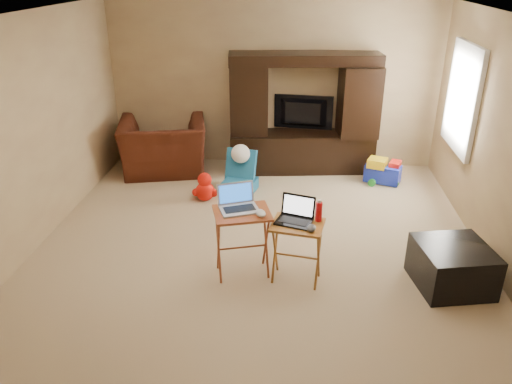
# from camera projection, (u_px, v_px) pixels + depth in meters

# --- Properties ---
(floor) EXTENTS (5.50, 5.50, 0.00)m
(floor) POSITION_uv_depth(u_px,v_px,m) (258.00, 249.00, 5.65)
(floor) COLOR #C9B18B
(floor) RESTS_ON ground
(ceiling) EXTENTS (5.50, 5.50, 0.00)m
(ceiling) POSITION_uv_depth(u_px,v_px,m) (258.00, 16.00, 4.61)
(ceiling) COLOR silver
(ceiling) RESTS_ON ground
(wall_back) EXTENTS (5.00, 0.00, 5.00)m
(wall_back) POSITION_uv_depth(u_px,v_px,m) (273.00, 85.00, 7.62)
(wall_back) COLOR tan
(wall_back) RESTS_ON ground
(wall_front) EXTENTS (5.00, 0.00, 5.00)m
(wall_front) POSITION_uv_depth(u_px,v_px,m) (214.00, 315.00, 2.64)
(wall_front) COLOR tan
(wall_front) RESTS_ON ground
(wall_left) EXTENTS (0.00, 5.50, 5.50)m
(wall_left) POSITION_uv_depth(u_px,v_px,m) (25.00, 138.00, 5.33)
(wall_left) COLOR tan
(wall_left) RESTS_ON ground
(wall_right) EXTENTS (0.00, 5.50, 5.50)m
(wall_right) POSITION_uv_depth(u_px,v_px,m) (509.00, 151.00, 4.93)
(wall_right) COLOR tan
(wall_right) RESTS_ON ground
(window_pane) EXTENTS (0.00, 1.20, 1.20)m
(window_pane) POSITION_uv_depth(u_px,v_px,m) (464.00, 98.00, 6.27)
(window_pane) COLOR white
(window_pane) RESTS_ON ground
(window_frame) EXTENTS (0.06, 1.14, 1.34)m
(window_frame) POSITION_uv_depth(u_px,v_px,m) (462.00, 98.00, 6.28)
(window_frame) COLOR white
(window_frame) RESTS_ON ground
(entertainment_center) EXTENTS (2.23, 0.79, 1.78)m
(entertainment_center) POSITION_uv_depth(u_px,v_px,m) (303.00, 114.00, 7.46)
(entertainment_center) COLOR black
(entertainment_center) RESTS_ON floor
(television) EXTENTS (0.91, 0.23, 0.52)m
(television) POSITION_uv_depth(u_px,v_px,m) (303.00, 113.00, 7.61)
(television) COLOR black
(television) RESTS_ON entertainment_center
(recliner) EXTENTS (1.46, 1.34, 0.81)m
(recliner) POSITION_uv_depth(u_px,v_px,m) (164.00, 147.00, 7.57)
(recliner) COLOR #4D1A10
(recliner) RESTS_ON floor
(child_rocker) EXTENTS (0.53, 0.58, 0.57)m
(child_rocker) POSITION_uv_depth(u_px,v_px,m) (240.00, 172.00, 6.97)
(child_rocker) COLOR #1B6798
(child_rocker) RESTS_ON floor
(plush_toy) EXTENTS (0.36, 0.30, 0.40)m
(plush_toy) POSITION_uv_depth(u_px,v_px,m) (205.00, 187.00, 6.73)
(plush_toy) COLOR red
(plush_toy) RESTS_ON floor
(push_toy) EXTENTS (0.61, 0.53, 0.38)m
(push_toy) POSITION_uv_depth(u_px,v_px,m) (383.00, 171.00, 7.27)
(push_toy) COLOR #192DC9
(push_toy) RESTS_ON floor
(ottoman) EXTENTS (0.80, 0.80, 0.44)m
(ottoman) POSITION_uv_depth(u_px,v_px,m) (452.00, 266.00, 4.93)
(ottoman) COLOR black
(ottoman) RESTS_ON floor
(tray_table_left) EXTENTS (0.65, 0.57, 0.72)m
(tray_table_left) POSITION_uv_depth(u_px,v_px,m) (242.00, 243.00, 5.06)
(tray_table_left) COLOR #984824
(tray_table_left) RESTS_ON floor
(tray_table_right) EXTENTS (0.56, 0.48, 0.65)m
(tray_table_right) POSITION_uv_depth(u_px,v_px,m) (297.00, 252.00, 4.97)
(tray_table_right) COLOR #A46827
(tray_table_right) RESTS_ON floor
(laptop_left) EXTENTS (0.46, 0.42, 0.24)m
(laptop_left) POSITION_uv_depth(u_px,v_px,m) (239.00, 199.00, 4.89)
(laptop_left) COLOR #A7A6AB
(laptop_left) RESTS_ON tray_table_left
(laptop_right) EXTENTS (0.41, 0.37, 0.24)m
(laptop_right) POSITION_uv_depth(u_px,v_px,m) (294.00, 212.00, 4.80)
(laptop_right) COLOR black
(laptop_right) RESTS_ON tray_table_right
(mouse_left) EXTENTS (0.13, 0.17, 0.06)m
(mouse_left) POSITION_uv_depth(u_px,v_px,m) (261.00, 213.00, 4.82)
(mouse_left) COLOR silver
(mouse_left) RESTS_ON tray_table_left
(mouse_right) EXTENTS (0.10, 0.14, 0.05)m
(mouse_right) POSITION_uv_depth(u_px,v_px,m) (312.00, 228.00, 4.70)
(mouse_right) COLOR #404145
(mouse_right) RESTS_ON tray_table_right
(water_bottle) EXTENTS (0.06, 0.06, 0.20)m
(water_bottle) POSITION_uv_depth(u_px,v_px,m) (319.00, 212.00, 4.85)
(water_bottle) COLOR red
(water_bottle) RESTS_ON tray_table_right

